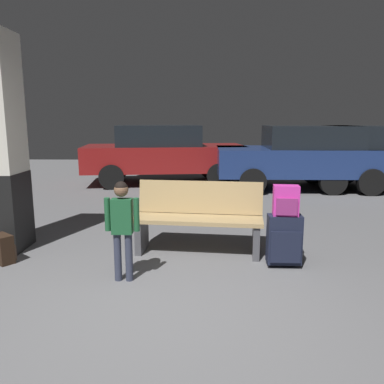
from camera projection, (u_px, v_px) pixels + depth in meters
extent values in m
cube|color=slate|center=(186.00, 213.00, 7.27)|extent=(18.00, 18.00, 0.10)
cube|color=black|center=(2.00, 211.00, 5.02)|extent=(0.57, 0.57, 1.00)
cube|color=tan|center=(198.00, 220.00, 4.84)|extent=(1.64, 0.61, 0.05)
cube|color=tan|center=(200.00, 197.00, 5.04)|extent=(1.60, 0.29, 0.42)
cube|color=#4C4C51|center=(142.00, 235.00, 4.97)|extent=(0.12, 0.41, 0.41)
cube|color=#4C4C51|center=(256.00, 240.00, 4.79)|extent=(0.12, 0.41, 0.41)
cube|color=#191E33|center=(284.00, 239.00, 4.44)|extent=(0.38, 0.21, 0.56)
cube|color=#191E33|center=(286.00, 247.00, 4.34)|extent=(0.34, 0.03, 0.36)
cube|color=#A5A5AA|center=(284.00, 215.00, 4.46)|extent=(0.14, 0.03, 0.02)
cylinder|color=black|center=(268.00, 261.00, 4.58)|extent=(0.02, 0.04, 0.04)
cylinder|color=black|center=(295.00, 262.00, 4.57)|extent=(0.02, 0.04, 0.04)
cube|color=#D833A5|center=(286.00, 200.00, 4.35)|extent=(0.29, 0.18, 0.34)
cube|color=#8E2B70|center=(287.00, 207.00, 4.27)|extent=(0.23, 0.05, 0.19)
cylinder|color=black|center=(287.00, 187.00, 4.32)|extent=(0.06, 0.03, 0.02)
cylinder|color=#33384C|center=(129.00, 257.00, 4.06)|extent=(0.08, 0.08, 0.51)
cylinder|color=#33384C|center=(118.00, 257.00, 4.06)|extent=(0.08, 0.08, 0.51)
cube|color=#1E5933|center=(122.00, 216.00, 3.98)|extent=(0.21, 0.13, 0.36)
cylinder|color=#1E5933|center=(136.00, 215.00, 3.97)|extent=(0.06, 0.06, 0.34)
cylinder|color=#1E5933|center=(107.00, 214.00, 3.98)|extent=(0.06, 0.06, 0.34)
sphere|color=brown|center=(121.00, 190.00, 3.93)|extent=(0.15, 0.15, 0.15)
sphere|color=black|center=(121.00, 188.00, 3.92)|extent=(0.13, 0.13, 0.13)
cylinder|color=white|center=(117.00, 212.00, 4.08)|extent=(0.06, 0.06, 0.10)
cylinder|color=red|center=(117.00, 205.00, 4.07)|extent=(0.01, 0.01, 0.06)
cube|color=black|center=(2.00, 249.00, 4.57)|extent=(0.32, 0.30, 0.34)
cube|color=#423328|center=(11.00, 251.00, 4.66)|extent=(0.20, 0.17, 0.19)
cylinder|color=black|center=(1.00, 236.00, 4.55)|extent=(0.06, 0.06, 0.02)
cube|color=maroon|center=(165.00, 158.00, 10.19)|extent=(4.28, 2.19, 0.64)
cube|color=black|center=(158.00, 135.00, 10.06)|extent=(2.27, 1.79, 0.52)
cylinder|color=black|center=(209.00, 167.00, 11.16)|extent=(0.62, 0.27, 0.60)
cylinder|color=black|center=(219.00, 175.00, 9.60)|extent=(0.62, 0.27, 0.60)
cylinder|color=black|center=(117.00, 169.00, 10.91)|extent=(0.62, 0.27, 0.60)
cylinder|color=black|center=(112.00, 177.00, 9.35)|extent=(0.62, 0.27, 0.60)
cube|color=navy|center=(303.00, 161.00, 9.34)|extent=(4.10, 1.70, 0.64)
cube|color=black|center=(311.00, 137.00, 9.22)|extent=(2.10, 1.54, 0.52)
cylinder|color=black|center=(253.00, 182.00, 8.65)|extent=(0.60, 0.20, 0.60)
cylinder|color=black|center=(245.00, 172.00, 10.22)|extent=(0.60, 0.20, 0.60)
cylinder|color=black|center=(371.00, 182.00, 8.59)|extent=(0.60, 0.20, 0.60)
cylinder|color=black|center=(345.00, 172.00, 10.16)|extent=(0.60, 0.20, 0.60)
cube|color=silver|center=(377.00, 161.00, 9.36)|extent=(4.11, 1.71, 0.64)
cube|color=black|center=(373.00, 137.00, 9.25)|extent=(2.10, 1.55, 0.52)
cylinder|color=black|center=(313.00, 172.00, 10.24)|extent=(0.60, 0.20, 0.60)
cylinder|color=black|center=(333.00, 181.00, 8.67)|extent=(0.60, 0.20, 0.60)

